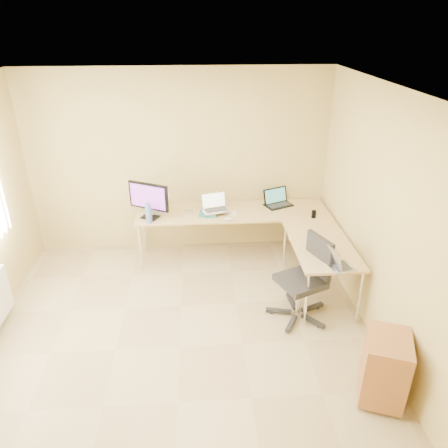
{
  "coord_description": "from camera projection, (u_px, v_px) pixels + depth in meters",
  "views": [
    {
      "loc": [
        0.23,
        -3.47,
        3.17
      ],
      "look_at": [
        0.55,
        1.1,
        0.9
      ],
      "focal_mm": 33.85,
      "sensor_mm": 36.0,
      "label": 1
    }
  ],
  "objects": [
    {
      "name": "laptop_black",
      "position": [
        279.0,
        198.0,
        5.98
      ],
      "size": [
        0.46,
        0.41,
        0.24
      ],
      "primitive_type": "cube",
      "rotation": [
        0.0,
        0.0,
        0.41
      ],
      "color": "black",
      "rests_on": "desk_main"
    },
    {
      "name": "white_box",
      "position": [
        158.0,
        211.0,
        5.78
      ],
      "size": [
        0.22,
        0.18,
        0.07
      ],
      "primitive_type": "cube",
      "rotation": [
        0.0,
        0.0,
        0.2
      ],
      "color": "white",
      "rests_on": "desk_main"
    },
    {
      "name": "laptop_return",
      "position": [
        342.0,
        259.0,
        4.51
      ],
      "size": [
        0.35,
        0.3,
        0.2
      ],
      "primitive_type": "cube",
      "rotation": [
        0.0,
        0.0,
        1.82
      ],
      "color": "#A1A1B8",
      "rests_on": "desk_return"
    },
    {
      "name": "mouse",
      "position": [
        229.0,
        219.0,
        5.59
      ],
      "size": [
        0.12,
        0.09,
        0.04
      ],
      "primitive_type": "ellipsoid",
      "rotation": [
        0.0,
        0.0,
        -0.25
      ],
      "color": "silver",
      "rests_on": "desk_main"
    },
    {
      "name": "floor",
      "position": [
        180.0,
        347.0,
        4.49
      ],
      "size": [
        4.5,
        4.5,
        0.0
      ],
      "primitive_type": "plane",
      "color": "tan",
      "rests_on": "ground"
    },
    {
      "name": "wall_back",
      "position": [
        179.0,
        164.0,
        5.93
      ],
      "size": [
        4.5,
        0.0,
        4.5
      ],
      "primitive_type": "plane",
      "rotation": [
        1.57,
        0.0,
        0.0
      ],
      "color": "tan",
      "rests_on": "ground"
    },
    {
      "name": "monitor",
      "position": [
        149.0,
        201.0,
        5.56
      ],
      "size": [
        0.6,
        0.44,
        0.5
      ],
      "primitive_type": "cube",
      "rotation": [
        0.0,
        0.0,
        -0.49
      ],
      "color": "black",
      "rests_on": "desk_main"
    },
    {
      "name": "ceiling",
      "position": [
        164.0,
        95.0,
        3.34
      ],
      "size": [
        4.5,
        4.5,
        0.0
      ],
      "primitive_type": "plane",
      "rotation": [
        3.14,
        0.0,
        0.0
      ],
      "color": "white",
      "rests_on": "ground"
    },
    {
      "name": "cd_stack",
      "position": [
        189.0,
        211.0,
        5.81
      ],
      "size": [
        0.16,
        0.16,
        0.03
      ],
      "primitive_type": "cylinder",
      "rotation": [
        0.0,
        0.0,
        0.24
      ],
      "color": "silver",
      "rests_on": "desk_main"
    },
    {
      "name": "cabinet",
      "position": [
        384.0,
        367.0,
        3.75
      ],
      "size": [
        0.51,
        0.56,
        0.64
      ],
      "primitive_type": "cube",
      "rotation": [
        0.0,
        0.0,
        -0.36
      ],
      "color": "brown",
      "rests_on": "ground"
    },
    {
      "name": "desk_fan",
      "position": [
        163.0,
        198.0,
        5.93
      ],
      "size": [
        0.26,
        0.26,
        0.27
      ],
      "primitive_type": "cylinder",
      "rotation": [
        0.0,
        0.0,
        0.32
      ],
      "color": "white",
      "rests_on": "desk_main"
    },
    {
      "name": "water_bottle",
      "position": [
        149.0,
        213.0,
        5.47
      ],
      "size": [
        0.1,
        0.1,
        0.28
      ],
      "primitive_type": "cylinder",
      "rotation": [
        0.0,
        0.0,
        -0.42
      ],
      "color": "#5473BF",
      "rests_on": "desk_main"
    },
    {
      "name": "book_stack",
      "position": [
        209.0,
        212.0,
        5.78
      ],
      "size": [
        0.26,
        0.33,
        0.05
      ],
      "primitive_type": "cube",
      "rotation": [
        0.0,
        0.0,
        -0.13
      ],
      "color": "#236A67",
      "rests_on": "desk_main"
    },
    {
      "name": "office_chair",
      "position": [
        300.0,
        280.0,
        4.75
      ],
      "size": [
        0.79,
        0.79,
        1.0
      ],
      "primitive_type": "cube",
      "rotation": [
        0.0,
        0.0,
        0.41
      ],
      "color": "#252424",
      "rests_on": "ground"
    },
    {
      "name": "black_cup",
      "position": [
        314.0,
        214.0,
        5.65
      ],
      "size": [
        0.07,
        0.07,
        0.1
      ],
      "primitive_type": "cylinder",
      "rotation": [
        0.0,
        0.0,
        -0.29
      ],
      "color": "black",
      "rests_on": "desk_main"
    },
    {
      "name": "papers",
      "position": [
        152.0,
        210.0,
        5.87
      ],
      "size": [
        0.27,
        0.36,
        0.01
      ],
      "primitive_type": "cube",
      "rotation": [
        0.0,
        0.0,
        -0.16
      ],
      "color": "beige",
      "rests_on": "desk_main"
    },
    {
      "name": "desk_main",
      "position": [
        233.0,
        234.0,
        6.03
      ],
      "size": [
        2.65,
        0.7,
        0.73
      ],
      "primitive_type": "cube",
      "color": "tan",
      "rests_on": "ground"
    },
    {
      "name": "wall_right",
      "position": [
        393.0,
        232.0,
        4.05
      ],
      "size": [
        0.0,
        4.5,
        4.5
      ],
      "primitive_type": "plane",
      "rotation": [
        1.57,
        0.0,
        -1.57
      ],
      "color": "tan",
      "rests_on": "ground"
    },
    {
      "name": "laptop_center",
      "position": [
        215.0,
        203.0,
        5.7
      ],
      "size": [
        0.42,
        0.36,
        0.23
      ],
      "primitive_type": "cube",
      "rotation": [
        0.0,
        0.0,
        0.27
      ],
      "color": "silver",
      "rests_on": "desk_main"
    },
    {
      "name": "desk_return",
      "position": [
        318.0,
        269.0,
        5.2
      ],
      "size": [
        0.7,
        1.3,
        0.73
      ],
      "primitive_type": "cube",
      "color": "tan",
      "rests_on": "ground"
    },
    {
      "name": "mug",
      "position": [
        160.0,
        212.0,
        5.74
      ],
      "size": [
        0.11,
        0.11,
        0.08
      ],
      "primitive_type": "imported",
      "rotation": [
        0.0,
        0.0,
        -0.31
      ],
      "color": "silver",
      "rests_on": "desk_main"
    },
    {
      "name": "keyboard",
      "position": [
        224.0,
        212.0,
        5.81
      ],
      "size": [
        0.39,
        0.2,
        0.02
      ],
      "primitive_type": "cube",
      "rotation": [
        0.0,
        0.0,
        -0.28
      ],
      "color": "silver",
      "rests_on": "desk_main"
    }
  ]
}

